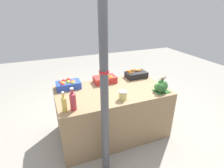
% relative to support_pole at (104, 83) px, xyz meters
% --- Properties ---
extents(ground_plane, '(10.00, 10.00, 0.00)m').
position_rel_support_pole_xyz_m(ground_plane, '(0.34, 0.64, -1.23)').
color(ground_plane, gray).
extents(market_table, '(1.67, 0.95, 0.78)m').
position_rel_support_pole_xyz_m(market_table, '(0.34, 0.64, -0.83)').
color(market_table, '#937551').
rests_on(market_table, ground_plane).
extents(support_pole, '(0.10, 0.10, 2.45)m').
position_rel_support_pole_xyz_m(support_pole, '(0.00, 0.00, 0.00)').
color(support_pole, '#4C4C51').
rests_on(support_pole, ground_plane).
extents(apple_crate, '(0.36, 0.23, 0.14)m').
position_rel_support_pole_xyz_m(apple_crate, '(-0.26, 0.96, -0.38)').
color(apple_crate, '#2847B7').
rests_on(apple_crate, market_table).
extents(orange_crate, '(0.36, 0.23, 0.14)m').
position_rel_support_pole_xyz_m(orange_crate, '(0.34, 0.95, -0.38)').
color(orange_crate, red).
rests_on(orange_crate, market_table).
extents(carrot_crate, '(0.36, 0.23, 0.14)m').
position_rel_support_pole_xyz_m(carrot_crate, '(0.93, 0.96, -0.38)').
color(carrot_crate, black).
rests_on(carrot_crate, market_table).
extents(broccoli_pile, '(0.22, 0.19, 0.17)m').
position_rel_support_pole_xyz_m(broccoli_pile, '(1.00, 0.32, -0.36)').
color(broccoli_pile, '#2D602D').
rests_on(broccoli_pile, market_table).
extents(juice_bottle_golden, '(0.06, 0.06, 0.26)m').
position_rel_support_pole_xyz_m(juice_bottle_golden, '(-0.40, 0.31, -0.33)').
color(juice_bottle_golden, gold).
rests_on(juice_bottle_golden, market_table).
extents(juice_bottle_ruby, '(0.08, 0.08, 0.29)m').
position_rel_support_pole_xyz_m(juice_bottle_ruby, '(-0.30, 0.31, -0.32)').
color(juice_bottle_ruby, '#B2333D').
rests_on(juice_bottle_ruby, market_table).
extents(pickle_jar, '(0.11, 0.11, 0.12)m').
position_rel_support_pole_xyz_m(pickle_jar, '(0.38, 0.33, -0.38)').
color(pickle_jar, '#D1CC75').
rests_on(pickle_jar, market_table).
extents(sparrow_bird, '(0.14, 0.04, 0.05)m').
position_rel_support_pole_xyz_m(sparrow_bird, '(1.03, 0.34, -0.24)').
color(sparrow_bird, '#4C3D2D').
rests_on(sparrow_bird, broccoli_pile).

